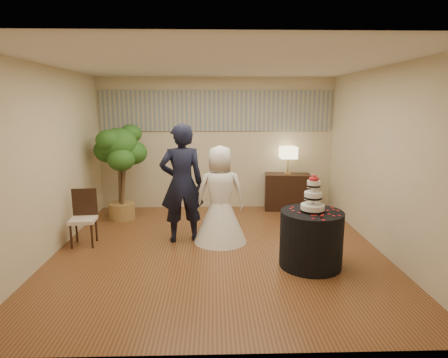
{
  "coord_description": "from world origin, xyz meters",
  "views": [
    {
      "loc": [
        -0.07,
        -5.53,
        2.24
      ],
      "look_at": [
        0.1,
        0.4,
        1.05
      ],
      "focal_mm": 30.0,
      "sensor_mm": 36.0,
      "label": 1
    }
  ],
  "objects_px": {
    "cake_table": "(311,239)",
    "table_lamp": "(288,160)",
    "groom": "(182,184)",
    "bride": "(220,194)",
    "wedding_cake": "(313,193)",
    "ficus_tree": "(120,172)",
    "side_chair": "(83,218)",
    "console": "(287,192)"
  },
  "relations": [
    {
      "from": "cake_table",
      "to": "table_lamp",
      "type": "height_order",
      "value": "table_lamp"
    },
    {
      "from": "cake_table",
      "to": "table_lamp",
      "type": "bearing_deg",
      "value": 85.57
    },
    {
      "from": "table_lamp",
      "to": "groom",
      "type": "bearing_deg",
      "value": -139.13
    },
    {
      "from": "bride",
      "to": "wedding_cake",
      "type": "distance_m",
      "value": 1.62
    },
    {
      "from": "bride",
      "to": "ficus_tree",
      "type": "relative_size",
      "value": 0.84
    },
    {
      "from": "side_chair",
      "to": "ficus_tree",
      "type": "bearing_deg",
      "value": 73.95
    },
    {
      "from": "groom",
      "to": "table_lamp",
      "type": "relative_size",
      "value": 3.35
    },
    {
      "from": "groom",
      "to": "wedding_cake",
      "type": "xyz_separation_m",
      "value": [
        1.87,
        -1.05,
        0.08
      ]
    },
    {
      "from": "bride",
      "to": "cake_table",
      "type": "bearing_deg",
      "value": 136.03
    },
    {
      "from": "console",
      "to": "table_lamp",
      "type": "bearing_deg",
      "value": 0.0
    },
    {
      "from": "groom",
      "to": "wedding_cake",
      "type": "relative_size",
      "value": 3.75
    },
    {
      "from": "groom",
      "to": "wedding_cake",
      "type": "distance_m",
      "value": 2.15
    },
    {
      "from": "console",
      "to": "table_lamp",
      "type": "height_order",
      "value": "table_lamp"
    },
    {
      "from": "ficus_tree",
      "to": "groom",
      "type": "bearing_deg",
      "value": -43.68
    },
    {
      "from": "table_lamp",
      "to": "cake_table",
      "type": "bearing_deg",
      "value": -94.43
    },
    {
      "from": "console",
      "to": "ficus_tree",
      "type": "bearing_deg",
      "value": -164.35
    },
    {
      "from": "groom",
      "to": "wedding_cake",
      "type": "bearing_deg",
      "value": 139.84
    },
    {
      "from": "bride",
      "to": "groom",
      "type": "bearing_deg",
      "value": -9.28
    },
    {
      "from": "wedding_cake",
      "to": "side_chair",
      "type": "bearing_deg",
      "value": 165.47
    },
    {
      "from": "console",
      "to": "ficus_tree",
      "type": "xyz_separation_m",
      "value": [
        -3.39,
        -0.57,
        0.56
      ]
    },
    {
      "from": "bride",
      "to": "wedding_cake",
      "type": "relative_size",
      "value": 3.09
    },
    {
      "from": "table_lamp",
      "to": "console",
      "type": "bearing_deg",
      "value": 0.0
    },
    {
      "from": "table_lamp",
      "to": "side_chair",
      "type": "distance_m",
      "value": 4.21
    },
    {
      "from": "cake_table",
      "to": "console",
      "type": "xyz_separation_m",
      "value": [
        0.22,
        2.86,
        -0.0
      ]
    },
    {
      "from": "bride",
      "to": "console",
      "type": "bearing_deg",
      "value": -133.53
    },
    {
      "from": "console",
      "to": "side_chair",
      "type": "xyz_separation_m",
      "value": [
        -3.67,
        -1.96,
        0.06
      ]
    },
    {
      "from": "cake_table",
      "to": "side_chair",
      "type": "xyz_separation_m",
      "value": [
        -3.45,
        0.89,
        0.05
      ]
    },
    {
      "from": "side_chair",
      "to": "cake_table",
      "type": "bearing_deg",
      "value": -19.37
    },
    {
      "from": "cake_table",
      "to": "table_lamp",
      "type": "distance_m",
      "value": 2.95
    },
    {
      "from": "wedding_cake",
      "to": "side_chair",
      "type": "distance_m",
      "value": 3.61
    },
    {
      "from": "cake_table",
      "to": "wedding_cake",
      "type": "bearing_deg",
      "value": 0.0
    },
    {
      "from": "groom",
      "to": "table_lamp",
      "type": "height_order",
      "value": "groom"
    },
    {
      "from": "wedding_cake",
      "to": "bride",
      "type": "bearing_deg",
      "value": 141.19
    },
    {
      "from": "ficus_tree",
      "to": "side_chair",
      "type": "height_order",
      "value": "ficus_tree"
    },
    {
      "from": "bride",
      "to": "table_lamp",
      "type": "bearing_deg",
      "value": -133.53
    },
    {
      "from": "bride",
      "to": "console",
      "type": "height_order",
      "value": "bride"
    },
    {
      "from": "groom",
      "to": "ficus_tree",
      "type": "relative_size",
      "value": 1.03
    },
    {
      "from": "groom",
      "to": "side_chair",
      "type": "relative_size",
      "value": 2.17
    },
    {
      "from": "table_lamp",
      "to": "side_chair",
      "type": "bearing_deg",
      "value": -151.85
    },
    {
      "from": "ficus_tree",
      "to": "bride",
      "type": "bearing_deg",
      "value": -33.79
    },
    {
      "from": "wedding_cake",
      "to": "groom",
      "type": "bearing_deg",
      "value": 150.74
    },
    {
      "from": "cake_table",
      "to": "console",
      "type": "relative_size",
      "value": 0.92
    }
  ]
}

